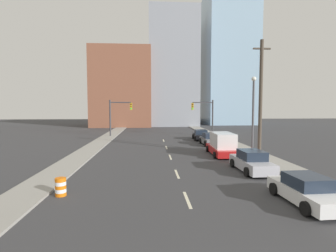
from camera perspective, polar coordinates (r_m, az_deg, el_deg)
name	(u,v)px	position (r m, az deg, el deg)	size (l,w,h in m)	color
sidewalk_left	(115,132)	(49.79, -11.39, -1.23)	(2.36, 91.62, 0.12)	gray
sidewalk_right	(204,131)	(50.40, 7.81, -1.12)	(2.36, 91.62, 0.12)	gray
lane_stripe_at_9m	(187,200)	(13.64, 4.22, -15.69)	(0.16, 2.40, 0.01)	beige
lane_stripe_at_14m	(177,174)	(18.45, 1.97, -10.38)	(0.16, 2.40, 0.01)	beige
lane_stripe_at_21m	(170,157)	(24.46, 0.49, -6.77)	(0.16, 2.40, 0.01)	beige
lane_stripe_at_26m	(166,147)	(30.21, -0.36, -4.68)	(0.16, 2.40, 0.01)	beige
lane_stripe_at_33m	(164,140)	(36.45, -0.97, -3.17)	(0.16, 2.40, 0.01)	beige
building_brick_left	(123,89)	(67.43, -9.74, 8.00)	(14.00, 16.00, 18.54)	brown
building_office_center	(172,71)	(71.80, 0.77, 11.80)	(12.00, 20.00, 28.48)	gray
building_glass_right	(225,62)	(79.07, 12.40, 13.55)	(13.00, 20.00, 35.44)	#8CADC6
traffic_signal_left	(117,113)	(41.84, -11.12, 2.77)	(3.57, 0.35, 5.78)	#38383D
traffic_signal_right	(206,113)	(42.47, 8.36, 2.82)	(3.57, 0.35, 5.78)	#38383D
utility_pole_right_mid	(261,98)	(25.36, 19.51, 5.77)	(1.60, 0.32, 10.67)	#473D33
traffic_barrel	(61,187)	(15.09, -22.33, -12.16)	(0.56, 0.56, 0.95)	orange
street_lamp	(253,109)	(26.54, 18.05, 3.47)	(0.44, 0.44, 7.54)	#4C4C51
sedan_white	(307,191)	(14.50, 27.94, -12.33)	(2.17, 4.43, 1.39)	silver
sedan_silver	(252,162)	(19.94, 17.75, -7.45)	(2.15, 4.60, 1.53)	#B2B2BC
box_truck_red	(222,145)	(25.87, 11.76, -3.99)	(2.49, 5.78, 2.17)	red
sedan_gray	(210,139)	(32.60, 9.20, -2.91)	(2.18, 4.32, 1.46)	slate
sedan_black	(201,135)	(37.65, 7.15, -1.99)	(2.34, 4.60, 1.41)	black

